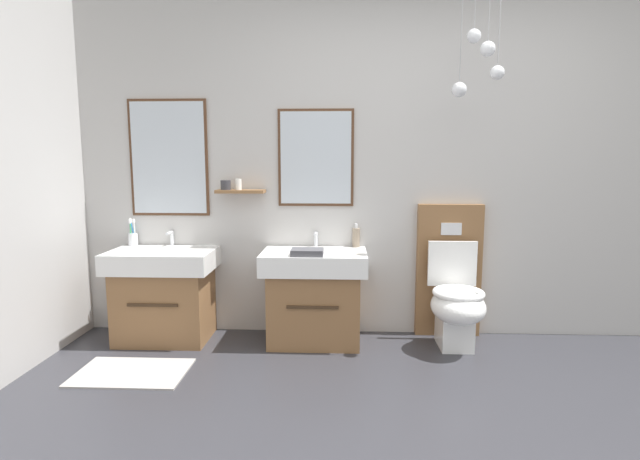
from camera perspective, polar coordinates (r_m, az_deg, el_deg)
The scene contains 10 objects.
wall_back at distance 3.77m, azimuth 11.73°, elevation 7.12°, with size 5.42×0.63×2.53m.
bath_mat at distance 3.39m, azimuth -21.09°, elevation -15.25°, with size 0.68×0.44×0.01m, color #9E9993.
vanity_sink_left at distance 3.81m, azimuth -17.69°, elevation -6.90°, with size 0.75×0.52×0.67m.
tap_on_left_sink at distance 3.91m, azimuth -16.96°, elevation -0.71°, with size 0.03×0.13×0.11m.
vanity_sink_right at distance 3.58m, azimuth -0.65°, elevation -7.45°, with size 0.75×0.52×0.67m.
tap_on_right_sink at distance 3.69m, azimuth -0.50°, elevation -0.86°, with size 0.03×0.13×0.11m.
toilet at distance 3.68m, azimuth 15.25°, elevation -7.03°, with size 0.48×0.62×1.00m.
toothbrush_cup at distance 4.01m, azimuth -20.98°, elevation -0.88°, with size 0.07×0.07×0.21m.
soap_dispenser at distance 3.68m, azimuth 4.23°, elevation -0.82°, with size 0.06×0.06×0.18m.
folded_hand_towel at distance 3.36m, azimuth -1.50°, elevation -2.60°, with size 0.22×0.16×0.04m, color #47474C.
Camera 1 is at (-0.62, -1.90, 1.31)m, focal length 27.43 mm.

